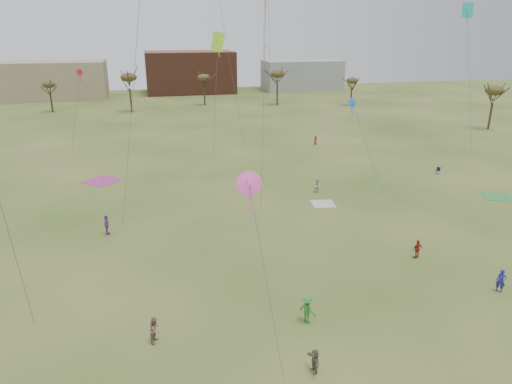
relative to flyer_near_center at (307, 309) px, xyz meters
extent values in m
plane|color=#345119|center=(-0.92, -1.07, -0.93)|extent=(260.00, 260.00, 0.00)
imported|color=#297D2C|center=(0.00, 0.00, 0.00)|extent=(1.27, 1.38, 1.86)
imported|color=navy|center=(15.23, 0.22, -0.03)|extent=(0.76, 0.78, 1.80)
imported|color=#AA2B1D|center=(12.15, 6.43, -0.10)|extent=(1.02, 0.54, 1.66)
imported|color=#846354|center=(-9.92, 0.22, -0.06)|extent=(0.98, 1.06, 1.74)
imported|color=brown|center=(-1.18, -4.63, -0.19)|extent=(0.51, 1.40, 1.49)
imported|color=purple|center=(-13.93, 17.44, 0.05)|extent=(0.60, 1.20, 1.97)
imported|color=#B8B8B8|center=(9.73, 24.05, -0.10)|extent=(0.90, 0.75, 1.67)
imported|color=#A5311C|center=(17.87, 46.78, -0.19)|extent=(0.86, 0.76, 1.48)
cube|color=beige|center=(9.04, 20.29, -0.93)|extent=(2.83, 2.83, 0.03)
cube|color=#AF367A|center=(-15.73, 34.50, -0.93)|extent=(5.41, 5.41, 0.03)
cube|color=#338D3F|center=(29.57, 17.75, -0.93)|extent=(4.13, 4.13, 0.03)
cube|color=#141233|center=(28.19, 27.36, -0.51)|extent=(0.71, 0.71, 0.04)
cube|color=#141233|center=(28.37, 27.51, -0.28)|extent=(0.43, 0.46, 0.44)
cylinder|color=#4C4C51|center=(-17.55, 1.65, 7.43)|extent=(0.45, 1.94, 14.93)
cone|color=#FF50BA|center=(-3.95, -0.20, 9.20)|extent=(1.51, 0.11, 1.51)
cube|color=#FF50BA|center=(-3.95, -0.20, 8.24)|extent=(0.08, 0.08, 2.47)
cylinder|color=#4C4C51|center=(-3.65, -2.95, 4.59)|extent=(0.65, 5.54, 9.25)
cylinder|color=#4C4C51|center=(2.08, 20.35, 10.70)|extent=(1.68, 4.79, 21.47)
cylinder|color=#4C4C51|center=(-10.55, 17.25, 11.70)|extent=(3.84, 0.18, 23.46)
cone|color=blue|center=(12.58, 22.20, 9.96)|extent=(1.03, 0.08, 1.03)
cube|color=blue|center=(12.58, 22.20, 9.30)|extent=(0.08, 0.08, 1.69)
cylinder|color=#4C4C51|center=(14.21, 20.77, 4.96)|extent=(3.31, 2.90, 10.01)
cube|color=#83D022|center=(0.40, 38.48, 15.93)|extent=(1.24, 1.24, 2.43)
cube|color=#83D022|center=(0.40, 38.48, 15.08)|extent=(0.08, 0.08, 2.19)
cylinder|color=#4C4C51|center=(-0.05, 39.11, 7.95)|extent=(0.97, 1.32, 15.97)
cone|color=#B21332|center=(-18.35, 46.98, 11.66)|extent=(0.92, 0.07, 0.92)
cube|color=#B21332|center=(-18.35, 46.98, 11.08)|extent=(0.08, 0.08, 1.50)
cylinder|color=#4C4C51|center=(-19.71, 47.75, 5.82)|extent=(2.76, 1.58, 11.71)
cube|color=teal|center=(37.22, 38.18, 20.08)|extent=(1.10, 1.10, 2.15)
cube|color=teal|center=(37.22, 38.18, 19.33)|extent=(0.08, 0.08, 1.94)
cylinder|color=#4C4C51|center=(37.12, 35.22, 10.02)|extent=(0.25, 5.95, 20.12)
cylinder|color=#4C4C51|center=(3.32, 44.45, 11.19)|extent=(3.80, 1.16, 22.44)
cylinder|color=#3A2B1E|center=(-30.92, 90.93, 1.23)|extent=(0.40, 0.40, 4.32)
ellipsoid|color=#473D1E|center=(-30.92, 90.93, 5.40)|extent=(3.02, 3.02, 1.58)
cylinder|color=#3A2B1E|center=(-12.92, 86.93, 1.77)|extent=(0.40, 0.40, 5.40)
ellipsoid|color=#473D1E|center=(-12.92, 86.93, 6.99)|extent=(3.78, 3.78, 1.98)
cylinder|color=#3A2B1E|center=(5.08, 92.93, 1.41)|extent=(0.40, 0.40, 4.68)
ellipsoid|color=#473D1E|center=(5.08, 92.93, 5.93)|extent=(3.28, 3.28, 1.72)
cylinder|color=#3A2B1E|center=(23.08, 88.93, 1.71)|extent=(0.40, 0.40, 5.28)
ellipsoid|color=#473D1E|center=(23.08, 88.93, 6.81)|extent=(3.70, 3.70, 1.94)
cylinder|color=#3A2B1E|center=(41.08, 83.93, 1.17)|extent=(0.40, 0.40, 4.20)
ellipsoid|color=#473D1E|center=(41.08, 83.93, 5.23)|extent=(2.94, 2.94, 1.54)
cylinder|color=#3A2B1E|center=(55.08, 50.93, 1.59)|extent=(0.40, 0.40, 5.04)
ellipsoid|color=#473D1E|center=(55.08, 50.93, 6.46)|extent=(3.53, 3.53, 1.85)
cube|color=#937F60|center=(-35.92, 113.93, 4.07)|extent=(32.00, 14.00, 10.00)
cube|color=brown|center=(4.08, 118.93, 5.07)|extent=(26.00, 16.00, 12.00)
cube|color=gray|center=(39.08, 116.93, 3.57)|extent=(24.00, 12.00, 9.00)
cylinder|color=#9EA3A8|center=(29.98, 123.93, 18.07)|extent=(0.16, 0.16, 38.00)
cylinder|color=#9EA3A8|center=(28.63, 124.71, 18.07)|extent=(0.16, 0.16, 38.00)
cylinder|color=#9EA3A8|center=(28.63, 123.15, 18.07)|extent=(0.16, 0.16, 38.00)
camera|label=1|loc=(-9.32, -24.55, 17.63)|focal=32.19mm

